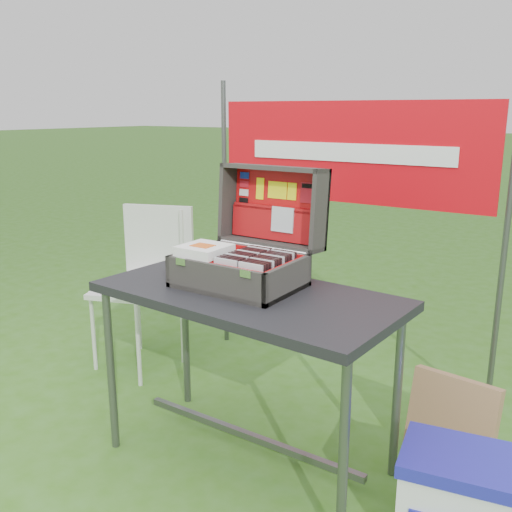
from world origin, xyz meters
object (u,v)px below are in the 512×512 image
Objects in this scene: chair at (136,291)px; cooler at (459,500)px; table at (248,378)px; cardboard_box at (451,422)px; suitcase at (247,228)px.

cooler is at bearing -32.22° from chair.
table is 1.31× the size of chair.
chair is at bearing -171.72° from cardboard_box.
table is at bearing -53.76° from suitcase.
cooler is at bearing -5.97° from suitcase.
table is at bearing 169.57° from cooler.
table is 3.17× the size of cardboard_box.
cooler is (0.91, -0.01, -0.22)m from table.
chair is at bearing 157.78° from cooler.
suitcase is 1.31m from cooler.
cardboard_box is (1.85, 0.05, -0.28)m from chair.
suitcase reaches higher than chair.
suitcase reaches higher than table.
suitcase is 1.24m from cardboard_box.
suitcase is (-0.07, 0.10, 0.64)m from table.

